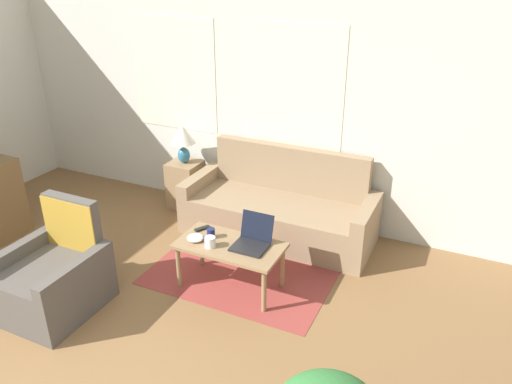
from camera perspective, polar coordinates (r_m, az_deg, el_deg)
name	(u,v)px	position (r m, az deg, el deg)	size (l,w,h in m)	color
wall_back	(239,102)	(5.72, -1.91, 10.22)	(6.99, 0.06, 2.60)	silver
rug	(255,258)	(5.13, -0.12, -7.55)	(1.73, 1.78, 0.01)	brown
couch	(280,211)	(5.46, 2.79, -2.15)	(2.06, 0.81, 0.93)	#937A5B
armchair	(55,278)	(4.69, -21.97, -9.13)	(0.75, 0.81, 0.92)	#514C47
side_table	(186,185)	(6.11, -8.03, 0.85)	(0.36, 0.36, 0.58)	#937551
table_lamp	(183,138)	(5.90, -8.37, 6.15)	(0.29, 0.29, 0.46)	teal
coffee_table	(230,250)	(4.52, -2.99, -6.60)	(0.96, 0.51, 0.45)	#8E704C
laptop	(253,239)	(4.45, -0.40, -5.41)	(0.31, 0.32, 0.27)	black
cup_navy	(210,242)	(4.45, -5.26, -5.71)	(0.10, 0.10, 0.10)	white
cup_yellow	(211,233)	(4.59, -5.17, -4.71)	(0.07, 0.07, 0.09)	#191E4C
snack_bowl	(195,238)	(4.57, -6.94, -5.21)	(0.16, 0.16, 0.05)	white
tv_remote	(202,228)	(4.75, -6.15, -4.16)	(0.11, 0.15, 0.02)	black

